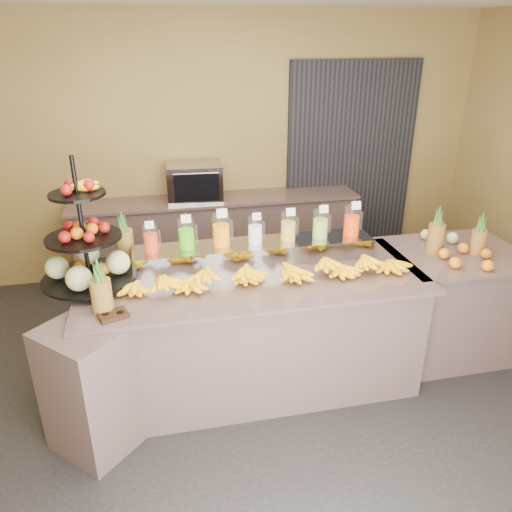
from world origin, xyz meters
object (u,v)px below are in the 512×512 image
object	(u,v)px
fruit_stand	(93,254)
right_fruit_pile	(461,249)
pitcher_tray	(255,252)
condiment_caddy	(113,315)
oven_warmer	(195,182)
banana_heap	(268,269)

from	to	relation	value
fruit_stand	right_fruit_pile	world-z (taller)	fruit_stand
pitcher_tray	condiment_caddy	bearing A→B (deg)	-148.63
fruit_stand	oven_warmer	world-z (taller)	fruit_stand
condiment_caddy	oven_warmer	size ratio (longest dim) A/B	0.31
oven_warmer	pitcher_tray	bearing A→B (deg)	-76.67
condiment_caddy	right_fruit_pile	xyz separation A→B (m)	(2.64, 0.36, 0.06)
condiment_caddy	right_fruit_pile	world-z (taller)	right_fruit_pile
pitcher_tray	right_fruit_pile	xyz separation A→B (m)	(1.59, -0.28, -0.00)
fruit_stand	oven_warmer	size ratio (longest dim) A/B	1.61
fruit_stand	condiment_caddy	xyz separation A→B (m)	(0.13, -0.49, -0.22)
oven_warmer	fruit_stand	bearing A→B (deg)	-112.58
oven_warmer	condiment_caddy	bearing A→B (deg)	-104.67
condiment_caddy	oven_warmer	world-z (taller)	oven_warmer
right_fruit_pile	oven_warmer	size ratio (longest dim) A/B	0.78
banana_heap	fruit_stand	bearing A→B (deg)	170.60
banana_heap	fruit_stand	xyz separation A→B (m)	(-1.20, 0.20, 0.15)
banana_heap	oven_warmer	distance (m)	2.04
fruit_stand	right_fruit_pile	distance (m)	2.78
banana_heap	oven_warmer	world-z (taller)	oven_warmer
pitcher_tray	right_fruit_pile	bearing A→B (deg)	-10.05
pitcher_tray	banana_heap	xyz separation A→B (m)	(0.02, -0.34, 0.01)
banana_heap	right_fruit_pile	bearing A→B (deg)	2.20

